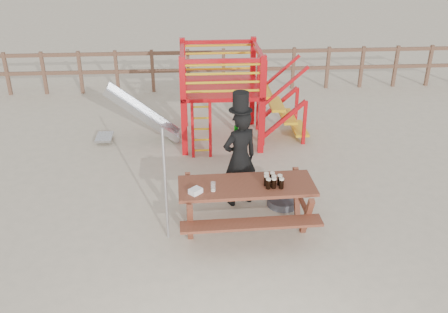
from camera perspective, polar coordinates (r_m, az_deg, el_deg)
ground at (r=8.17m, az=-0.21°, el=-8.15°), size 60.00×60.00×0.00m
back_fence at (r=14.28m, az=-2.09°, el=10.37°), size 15.09×0.09×1.20m
playground_fort at (r=10.92m, az=-0.81°, el=7.25°), size 4.71×1.84×2.10m
picnic_table at (r=7.88m, az=2.55°, el=-5.12°), size 2.15×1.52×0.82m
man_with_hat at (r=8.41m, az=1.83°, el=0.09°), size 0.74×0.63×2.04m
metal_pole at (r=7.51m, az=-6.71°, el=-3.32°), size 0.04×0.04×1.86m
parasol_base at (r=8.80m, az=6.74°, el=-5.14°), size 0.55×0.55×0.23m
paper_bag at (r=7.48m, az=-3.27°, el=-3.97°), size 0.23×0.23×0.08m
stout_pints at (r=7.69m, az=5.59°, el=-2.76°), size 0.29×0.28×0.17m
empty_glasses at (r=7.52m, az=-1.25°, el=-3.51°), size 0.07×0.07×0.15m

